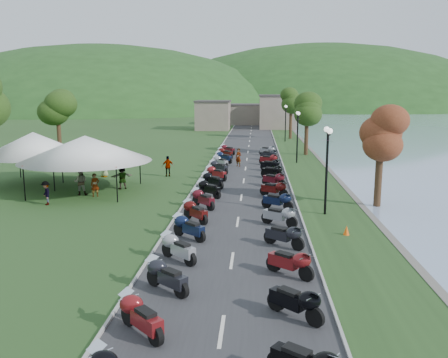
{
  "coord_description": "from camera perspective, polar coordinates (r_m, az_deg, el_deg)",
  "views": [
    {
      "loc": [
        0.97,
        -9.05,
        7.11
      ],
      "look_at": [
        -1.15,
        21.85,
        1.3
      ],
      "focal_mm": 38.0,
      "sensor_mm": 36.0,
      "label": 1
    }
  ],
  "objects": [
    {
      "name": "vendor_tent_main",
      "position": [
        34.82,
        -16.24,
        1.76
      ],
      "size": [
        6.14,
        6.14,
        4.0
      ],
      "primitive_type": null,
      "color": "white",
      "rests_on": "ground"
    },
    {
      "name": "vendor_tent_side",
      "position": [
        39.04,
        -21.81,
        2.34
      ],
      "size": [
        5.08,
        5.08,
        4.0
      ],
      "primitive_type": null,
      "color": "white",
      "rests_on": "ground"
    },
    {
      "name": "pedestrian_c",
      "position": [
        31.92,
        -20.54,
        -2.93
      ],
      "size": [
        0.9,
        1.04,
        1.52
      ],
      "primitive_type": "imported",
      "rotation": [
        0.0,
        0.0,
        5.33
      ],
      "color": "slate",
      "rests_on": "ground"
    },
    {
      "name": "tree_lakeside",
      "position": [
        30.48,
        18.27,
        3.2
      ],
      "size": [
        2.48,
        2.48,
        6.9
      ],
      "primitive_type": null,
      "color": "#2B4D16",
      "rests_on": "ground"
    },
    {
      "name": "pedestrian_a",
      "position": [
        33.38,
        -15.19,
        -2.05
      ],
      "size": [
        0.72,
        0.67,
        1.6
      ],
      "primitive_type": "imported",
      "rotation": [
        0.0,
        0.0,
        0.54
      ],
      "color": "slate",
      "rests_on": "ground"
    },
    {
      "name": "far_building",
      "position": [
        94.2,
        2.14,
        7.81
      ],
      "size": [
        18.0,
        16.0,
        5.0
      ],
      "primitive_type": "cube",
      "color": "gray",
      "rests_on": "ground"
    },
    {
      "name": "moto_row_left",
      "position": [
        30.43,
        -2.22,
        -1.83
      ],
      "size": [
        2.6,
        48.42,
        1.1
      ],
      "primitive_type": null,
      "color": "#331411",
      "rests_on": "ground"
    },
    {
      "name": "moto_row_right",
      "position": [
        32.13,
        6.06,
        -1.21
      ],
      "size": [
        2.6,
        44.1,
        1.1
      ],
      "primitive_type": null,
      "color": "#331411",
      "rests_on": "ground"
    },
    {
      "name": "hills_backdrop",
      "position": [
        209.17,
        3.71,
        8.66
      ],
      "size": [
        360.0,
        120.0,
        76.0
      ],
      "primitive_type": null,
      "color": "#285621",
      "rests_on": "ground"
    },
    {
      "name": "traffic_cone_near",
      "position": [
        15.79,
        -11.46,
        -15.27
      ],
      "size": [
        0.35,
        0.35,
        0.54
      ],
      "primitive_type": "cone",
      "color": "#F2590C",
      "rests_on": "ground"
    },
    {
      "name": "pedestrian_b",
      "position": [
        34.14,
        -16.79,
        -1.85
      ],
      "size": [
        0.97,
        0.65,
        1.85
      ],
      "primitive_type": "imported",
      "rotation": [
        0.0,
        0.0,
        3.32
      ],
      "color": "slate",
      "rests_on": "ground"
    },
    {
      "name": "road",
      "position": [
        49.57,
        2.77,
        2.38
      ],
      "size": [
        7.0,
        120.0,
        0.02
      ],
      "primitive_type": "cube",
      "color": "#323235",
      "rests_on": "ground"
    }
  ]
}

